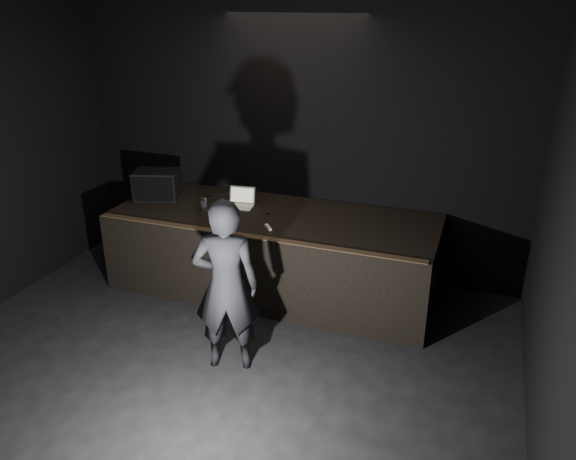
{
  "coord_description": "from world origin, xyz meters",
  "views": [
    {
      "loc": [
        2.36,
        -3.24,
        3.49
      ],
      "look_at": [
        0.35,
        2.3,
        1.02
      ],
      "focal_mm": 35.0,
      "sensor_mm": 36.0,
      "label": 1
    }
  ],
  "objects_px": {
    "stage_riser": "(274,252)",
    "stage_monitor": "(157,185)",
    "person": "(226,286)",
    "beer_can": "(204,204)",
    "laptop": "(241,202)"
  },
  "relations": [
    {
      "from": "stage_riser",
      "to": "beer_can",
      "type": "xyz_separation_m",
      "value": [
        -0.87,
        -0.15,
        0.58
      ]
    },
    {
      "from": "stage_riser",
      "to": "laptop",
      "type": "relative_size",
      "value": 10.77
    },
    {
      "from": "stage_riser",
      "to": "beer_can",
      "type": "relative_size",
      "value": 23.42
    },
    {
      "from": "stage_monitor",
      "to": "stage_riser",
      "type": "bearing_deg",
      "value": -19.42
    },
    {
      "from": "laptop",
      "to": "beer_can",
      "type": "distance_m",
      "value": 0.48
    },
    {
      "from": "stage_riser",
      "to": "person",
      "type": "distance_m",
      "value": 1.73
    },
    {
      "from": "stage_riser",
      "to": "beer_can",
      "type": "bearing_deg",
      "value": -170.12
    },
    {
      "from": "stage_monitor",
      "to": "laptop",
      "type": "relative_size",
      "value": 1.76
    },
    {
      "from": "laptop",
      "to": "beer_can",
      "type": "relative_size",
      "value": 2.18
    },
    {
      "from": "stage_monitor",
      "to": "person",
      "type": "xyz_separation_m",
      "value": [
        1.83,
        -1.72,
        -0.29
      ]
    },
    {
      "from": "stage_monitor",
      "to": "beer_can",
      "type": "distance_m",
      "value": 0.83
    },
    {
      "from": "stage_riser",
      "to": "stage_monitor",
      "type": "distance_m",
      "value": 1.8
    },
    {
      "from": "laptop",
      "to": "person",
      "type": "height_order",
      "value": "person"
    },
    {
      "from": "stage_monitor",
      "to": "laptop",
      "type": "xyz_separation_m",
      "value": [
        1.16,
        0.1,
        -0.13
      ]
    },
    {
      "from": "stage_monitor",
      "to": "person",
      "type": "bearing_deg",
      "value": -60.89
    }
  ]
}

